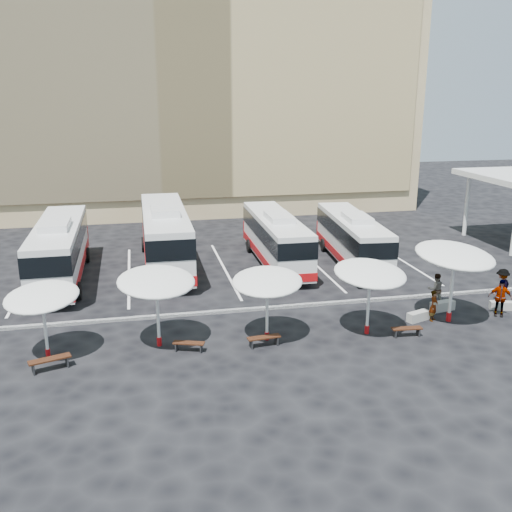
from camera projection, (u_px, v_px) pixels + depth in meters
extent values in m
plane|color=black|center=(249.00, 314.00, 28.99)|extent=(120.00, 120.00, 0.00)
cube|color=tan|center=(184.00, 76.00, 55.65)|extent=(42.00, 18.00, 25.00)
cube|color=tan|center=(194.00, 79.00, 47.23)|extent=(40.00, 0.30, 20.00)
cylinder|color=silver|center=(467.00, 205.00, 44.55)|extent=(0.30, 0.30, 4.80)
cube|color=black|center=(247.00, 310.00, 29.44)|extent=(34.00, 0.25, 0.15)
cube|color=white|center=(27.00, 281.00, 34.12)|extent=(0.15, 12.00, 0.01)
cube|color=white|center=(129.00, 275.00, 35.32)|extent=(0.15, 12.00, 0.01)
cube|color=white|center=(225.00, 269.00, 36.51)|extent=(0.15, 12.00, 0.01)
cube|color=white|center=(314.00, 263.00, 37.71)|extent=(0.15, 12.00, 0.01)
cube|color=white|center=(398.00, 258.00, 38.91)|extent=(0.15, 12.00, 0.01)
cube|color=silver|center=(59.00, 248.00, 34.00)|extent=(2.57, 11.83, 2.95)
cube|color=black|center=(59.00, 239.00, 33.84)|extent=(2.62, 11.89, 1.08)
cube|color=#A30B0F|center=(61.00, 266.00, 34.30)|extent=(2.62, 11.89, 0.54)
cube|color=#A30B0F|center=(70.00, 237.00, 39.75)|extent=(2.52, 0.22, 1.38)
cube|color=silver|center=(55.00, 225.00, 32.62)|extent=(1.60, 2.97, 0.39)
cylinder|color=black|center=(48.00, 257.00, 37.37)|extent=(0.35, 0.99, 0.98)
cylinder|color=black|center=(86.00, 255.00, 37.88)|extent=(0.35, 0.99, 0.98)
cylinder|color=black|center=(30.00, 294.00, 30.44)|extent=(0.35, 0.99, 0.98)
cylinder|color=black|center=(78.00, 291.00, 30.95)|extent=(0.35, 0.99, 0.98)
cube|color=silver|center=(165.00, 234.00, 36.73)|extent=(2.71, 12.79, 3.19)
cube|color=black|center=(165.00, 225.00, 36.56)|extent=(2.78, 12.85, 1.17)
cube|color=#A30B0F|center=(166.00, 252.00, 37.06)|extent=(2.78, 12.85, 0.59)
cube|color=#A30B0F|center=(161.00, 225.00, 42.97)|extent=(2.73, 0.22, 1.49)
cube|color=silver|center=(165.00, 210.00, 35.23)|extent=(1.72, 3.20, 0.43)
cylinder|color=black|center=(144.00, 244.00, 40.40)|extent=(0.38, 1.07, 1.06)
cylinder|color=black|center=(182.00, 242.00, 40.93)|extent=(0.38, 1.07, 1.06)
cylinder|color=black|center=(147.00, 279.00, 32.89)|extent=(0.38, 1.07, 1.06)
cylinder|color=black|center=(193.00, 276.00, 33.41)|extent=(0.38, 1.07, 1.06)
cube|color=silver|center=(276.00, 238.00, 37.09)|extent=(2.46, 11.04, 2.75)
cube|color=black|center=(276.00, 229.00, 36.94)|extent=(2.51, 11.10, 1.01)
cube|color=#A30B0F|center=(276.00, 253.00, 37.37)|extent=(2.51, 11.10, 0.50)
cube|color=#A30B0F|center=(259.00, 229.00, 42.47)|extent=(2.35, 0.22, 1.28)
cube|color=silver|center=(279.00, 217.00, 35.80)|extent=(1.51, 2.77, 0.37)
cylinder|color=black|center=(249.00, 246.00, 40.27)|extent=(0.33, 0.92, 0.92)
cylinder|color=black|center=(281.00, 244.00, 40.70)|extent=(0.33, 0.92, 0.92)
cylinder|color=black|center=(271.00, 275.00, 33.78)|extent=(0.33, 0.92, 0.92)
cylinder|color=black|center=(308.00, 273.00, 34.21)|extent=(0.33, 0.92, 0.92)
cube|color=silver|center=(352.00, 238.00, 37.29)|extent=(3.22, 10.88, 2.68)
cube|color=black|center=(352.00, 230.00, 37.14)|extent=(3.28, 10.94, 0.98)
cube|color=#A30B0F|center=(351.00, 252.00, 37.56)|extent=(3.28, 10.94, 0.49)
cube|color=#A30B0F|center=(332.00, 229.00, 42.59)|extent=(2.29, 0.39, 1.25)
cube|color=silver|center=(357.00, 218.00, 36.02)|extent=(1.67, 2.80, 0.36)
cylinder|color=black|center=(324.00, 245.00, 40.51)|extent=(0.39, 0.92, 0.89)
cylinder|color=black|center=(354.00, 244.00, 40.76)|extent=(0.39, 0.92, 0.89)
cylinder|color=black|center=(349.00, 274.00, 34.11)|extent=(0.39, 0.92, 0.89)
cylinder|color=black|center=(385.00, 272.00, 34.36)|extent=(0.39, 0.92, 0.89)
cylinder|color=silver|center=(45.00, 328.00, 23.97)|extent=(0.16, 0.16, 2.68)
cylinder|color=#A30B0F|center=(48.00, 353.00, 24.29)|extent=(0.25, 0.25, 0.36)
ellipsoid|color=silver|center=(42.00, 297.00, 23.59)|extent=(3.88, 3.90, 0.92)
cylinder|color=silver|center=(158.00, 314.00, 25.02)|extent=(0.17, 0.17, 2.97)
cylinder|color=#A30B0F|center=(159.00, 341.00, 25.38)|extent=(0.27, 0.27, 0.40)
ellipsoid|color=silver|center=(156.00, 281.00, 24.60)|extent=(4.16, 4.19, 1.02)
cylinder|color=silver|center=(267.00, 311.00, 25.65)|extent=(0.16, 0.16, 2.77)
cylinder|color=#A30B0F|center=(267.00, 336.00, 25.98)|extent=(0.25, 0.25, 0.37)
ellipsoid|color=silver|center=(267.00, 281.00, 25.26)|extent=(3.95, 3.98, 0.95)
cylinder|color=silver|center=(368.00, 304.00, 26.32)|extent=(0.16, 0.16, 2.91)
cylinder|color=#A30B0F|center=(367.00, 329.00, 26.67)|extent=(0.26, 0.26, 0.39)
ellipsoid|color=silver|center=(370.00, 273.00, 25.91)|extent=(3.98, 4.02, 1.00)
cylinder|color=silver|center=(451.00, 289.00, 27.72)|extent=(0.20, 0.20, 3.32)
cylinder|color=#A30B0F|center=(449.00, 317.00, 28.11)|extent=(0.32, 0.32, 0.44)
ellipsoid|color=silver|center=(455.00, 255.00, 27.24)|extent=(4.97, 4.99, 1.14)
cube|color=black|center=(50.00, 359.00, 23.06)|extent=(1.71, 0.95, 0.07)
cube|color=black|center=(33.00, 369.00, 22.81)|extent=(0.20, 0.42, 0.44)
cube|color=black|center=(67.00, 361.00, 23.46)|extent=(0.20, 0.42, 0.44)
cube|color=black|center=(189.00, 343.00, 24.76)|extent=(1.42, 0.79, 0.06)
cube|color=black|center=(177.00, 347.00, 24.88)|extent=(0.16, 0.35, 0.37)
cube|color=black|center=(201.00, 348.00, 24.75)|extent=(0.16, 0.35, 0.37)
cube|color=black|center=(264.00, 337.00, 25.25)|extent=(1.53, 0.56, 0.06)
cube|color=black|center=(251.00, 344.00, 25.13)|extent=(0.10, 0.38, 0.40)
cube|color=black|center=(276.00, 340.00, 25.49)|extent=(0.10, 0.38, 0.40)
cube|color=black|center=(407.00, 328.00, 26.26)|extent=(1.45, 0.48, 0.06)
cube|color=black|center=(395.00, 333.00, 26.25)|extent=(0.08, 0.36, 0.38)
cube|color=black|center=(418.00, 332.00, 26.40)|extent=(0.08, 0.36, 0.38)
cube|color=gray|center=(418.00, 316.00, 28.16)|extent=(1.30, 0.79, 0.46)
cube|color=gray|center=(442.00, 306.00, 29.46)|extent=(1.38, 0.68, 0.49)
cube|color=gray|center=(501.00, 305.00, 29.62)|extent=(1.20, 0.69, 0.43)
imported|color=black|center=(434.00, 306.00, 28.02)|extent=(0.67, 0.65, 1.55)
imported|color=black|center=(436.00, 289.00, 30.09)|extent=(0.96, 0.81, 1.74)
imported|color=black|center=(500.00, 298.00, 28.58)|extent=(1.21, 0.98, 1.93)
imported|color=black|center=(501.00, 286.00, 30.25)|extent=(1.43, 1.18, 1.93)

